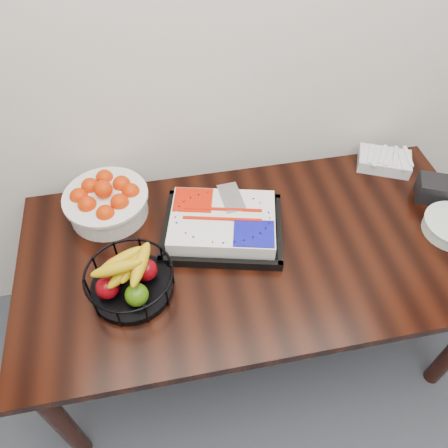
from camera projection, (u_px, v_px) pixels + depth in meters
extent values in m
plane|color=silver|center=(232.00, 34.00, 1.55)|extent=(5.00, 0.00, 5.00)
cube|color=black|center=(256.00, 251.00, 1.69)|extent=(1.80, 0.90, 0.04)
cylinder|color=black|center=(62.00, 422.00, 1.63)|extent=(0.07, 0.07, 0.71)
cylinder|color=black|center=(69.00, 264.00, 2.11)|extent=(0.07, 0.07, 0.71)
cylinder|color=black|center=(385.00, 216.00, 2.32)|extent=(0.07, 0.07, 0.71)
cube|color=black|center=(223.00, 230.00, 1.72)|extent=(0.53, 0.46, 0.02)
cube|color=white|center=(223.00, 222.00, 1.69)|extent=(0.46, 0.39, 0.07)
cube|color=red|center=(188.00, 205.00, 1.70)|extent=(0.18, 0.16, 0.00)
cube|color=#0E0E9C|center=(258.00, 227.00, 1.62)|extent=(0.18, 0.16, 0.00)
cube|color=silver|center=(225.00, 197.00, 1.73)|extent=(0.09, 0.17, 0.00)
cylinder|color=white|center=(108.00, 204.00, 1.76)|extent=(0.31, 0.31, 0.10)
cylinder|color=white|center=(105.00, 196.00, 1.72)|extent=(0.34, 0.34, 0.01)
cylinder|color=black|center=(132.00, 288.00, 1.54)|extent=(0.29, 0.29, 0.03)
torus|color=black|center=(128.00, 274.00, 1.48)|extent=(0.31, 0.31, 0.01)
cube|color=silver|center=(384.00, 161.00, 1.96)|extent=(0.27, 0.23, 0.06)
cube|color=black|center=(434.00, 189.00, 1.82)|extent=(0.16, 0.16, 0.09)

